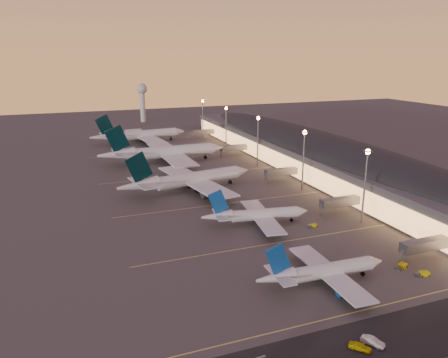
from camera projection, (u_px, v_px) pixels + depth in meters
ground at (269, 237)px, 139.35m from camera, size 700.00×700.00×0.00m
airliner_narrow_south at (322, 271)px, 110.28m from camera, size 35.97×32.09×12.87m
airliner_narrow_north at (256, 215)px, 148.55m from camera, size 37.49×33.83×13.40m
airliner_wide_near at (188, 180)px, 184.68m from camera, size 60.75×56.01×19.48m
airliner_wide_mid at (163, 152)px, 232.89m from camera, size 68.24×61.95×21.89m
airliner_wide_far at (139, 135)px, 285.04m from camera, size 63.15×57.92×20.20m
terminal_building at (314, 150)px, 223.25m from camera, size 56.35×255.00×17.46m
light_masts at (276, 139)px, 205.23m from camera, size 2.20×217.20×25.90m
radar_tower at (142, 96)px, 370.07m from camera, size 9.00×9.00×32.50m
service_lane at (392, 340)px, 89.10m from camera, size 260.00×16.00×0.01m
lane_markings at (224, 199)px, 175.24m from camera, size 90.00×180.36×0.00m
baggage_tug_a at (423, 274)px, 114.90m from camera, size 4.01×2.41×1.12m
baggage_tug_b at (401, 267)px, 118.63m from camera, size 4.49×3.12×1.25m
baggage_tug_c at (313, 226)px, 147.30m from camera, size 3.30×1.55×0.97m
service_van_b at (360, 347)px, 85.95m from camera, size 4.13×4.54×1.50m
service_van_c at (373, 341)px, 87.43m from camera, size 3.81×4.91×1.56m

